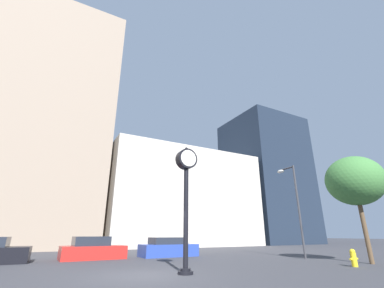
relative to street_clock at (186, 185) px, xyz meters
The scene contains 10 objects.
ground_plane 3.89m from the street_clock, 162.01° to the left, with size 200.00×200.00×0.00m, color #38383D.
building_tall_tower 27.71m from the street_clock, 105.54° to the left, with size 13.56×12.00×29.30m.
building_storefront_row 27.07m from the street_clock, 65.38° to the left, with size 21.15×12.00×12.74m.
building_glass_modern 38.58m from the street_clock, 40.29° to the left, with size 12.47×12.00×22.12m.
street_clock is the anchor object (origin of this frame).
car_red 9.42m from the street_clock, 105.05° to the left, with size 3.99×2.13×1.37m.
car_blue 9.29m from the street_clock, 71.37° to the left, with size 4.06×1.94×1.30m.
fire_hydrant_near 9.18m from the street_clock, 11.37° to the right, with size 0.62×0.27×0.82m.
street_lamp_right 10.21m from the street_clock, 15.23° to the left, with size 0.36×1.57×6.21m.
bare_tree 10.67m from the street_clock, ahead, with size 3.20×3.20×5.96m.
Camera 1 is at (-3.67, -10.54, 1.50)m, focal length 24.00 mm.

